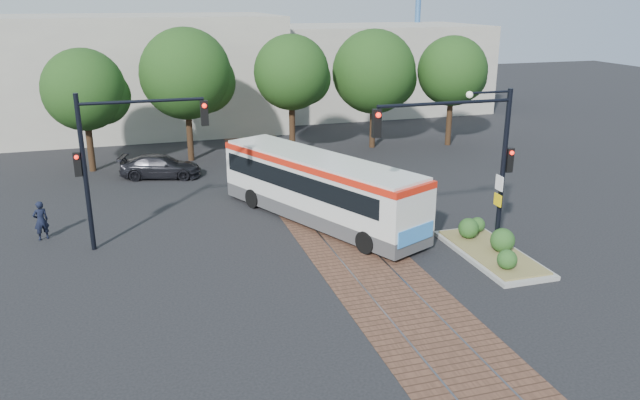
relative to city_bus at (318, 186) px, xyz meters
The scene contains 10 objects.
ground 4.82m from the city_bus, 86.11° to the right, with size 120.00×120.00×0.00m, color black.
trackbed 1.71m from the city_bus, 60.16° to the right, with size 3.60×40.00×0.02m.
tree_row 12.41m from the city_bus, 82.71° to the left, with size 26.40×5.60×7.67m.
warehouses 24.31m from the city_bus, 90.52° to the left, with size 40.00×13.00×8.00m.
city_bus is the anchor object (origin of this frame).
traffic_island 7.58m from the city_bus, 46.66° to the right, with size 2.20×5.20×1.13m.
signal_pole_main 7.25m from the city_bus, 52.04° to the right, with size 5.49×0.46×6.00m.
signal_pole_left 8.39m from the city_bus, behind, with size 4.99×0.34×6.00m.
officer 11.26m from the city_bus, behind, with size 0.59×0.38×1.60m, color black.
parked_car 10.93m from the city_bus, 124.19° to the left, with size 1.72×4.24×1.23m, color black.
Camera 1 is at (-7.64, -19.78, 9.28)m, focal length 35.00 mm.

